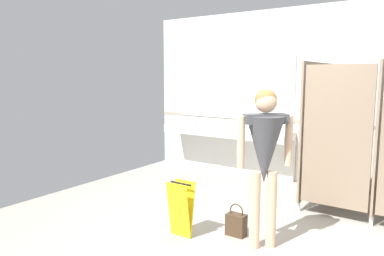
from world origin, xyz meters
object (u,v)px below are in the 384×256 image
object	(u,v)px
handbag	(236,224)
soap_dispenser	(251,124)
person_standing	(265,149)
wet_floor_sign	(181,208)

from	to	relation	value
handbag	soap_dispenser	bearing A→B (deg)	112.56
person_standing	soap_dispenser	xyz separation A→B (m)	(-1.38, 2.54, -0.11)
soap_dispenser	wet_floor_sign	distance (m)	2.93
soap_dispenser	wet_floor_sign	xyz separation A→B (m)	(0.50, -2.81, -0.64)
person_standing	soap_dispenser	distance (m)	2.89
wet_floor_sign	handbag	bearing A→B (deg)	36.45
handbag	soap_dispenser	distance (m)	2.76
person_standing	wet_floor_sign	xyz separation A→B (m)	(-0.89, -0.28, -0.75)
person_standing	wet_floor_sign	world-z (taller)	person_standing
person_standing	soap_dispenser	bearing A→B (deg)	118.61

